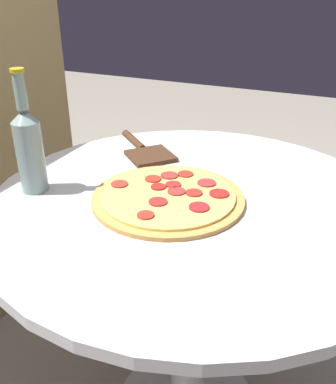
{
  "coord_description": "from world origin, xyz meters",
  "views": [
    {
      "loc": [
        -0.8,
        -0.29,
        1.17
      ],
      "look_at": [
        -0.03,
        0.05,
        0.75
      ],
      "focal_mm": 40.0,
      "sensor_mm": 36.0,
      "label": 1
    }
  ],
  "objects": [
    {
      "name": "pizza_paddle",
      "position": [
        0.19,
        0.22,
        0.73
      ],
      "size": [
        0.22,
        0.24,
        0.02
      ],
      "rotation": [
        0.0,
        0.0,
        0.85
      ],
      "color": "#422819",
      "rests_on": "table"
    },
    {
      "name": "beer_bottle",
      "position": [
        -0.11,
        0.35,
        0.83
      ],
      "size": [
        0.06,
        0.06,
        0.28
      ],
      "color": "gray",
      "rests_on": "table"
    },
    {
      "name": "pizza",
      "position": [
        -0.03,
        0.05,
        0.73
      ],
      "size": [
        0.34,
        0.34,
        0.02
      ],
      "color": "#C68E47",
      "rests_on": "table"
    },
    {
      "name": "table",
      "position": [
        0.0,
        0.0,
        0.56
      ],
      "size": [
        0.92,
        0.92,
        0.73
      ],
      "color": "silver",
      "rests_on": "ground_plane"
    }
  ]
}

